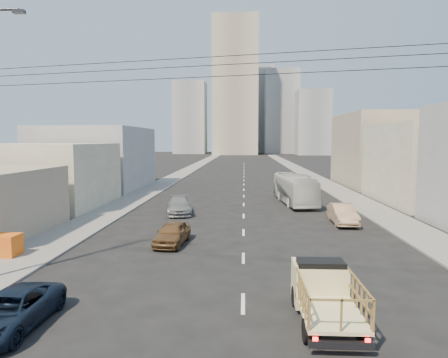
# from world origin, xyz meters

# --- Properties ---
(ground) EXTENTS (420.00, 420.00, 0.00)m
(ground) POSITION_xyz_m (0.00, 0.00, 0.00)
(ground) COLOR black
(ground) RESTS_ON ground
(sidewalk_left) EXTENTS (3.50, 180.00, 0.12)m
(sidewalk_left) POSITION_xyz_m (-11.75, 70.00, 0.06)
(sidewalk_left) COLOR slate
(sidewalk_left) RESTS_ON ground
(sidewalk_right) EXTENTS (3.50, 180.00, 0.12)m
(sidewalk_right) POSITION_xyz_m (11.75, 70.00, 0.06)
(sidewalk_right) COLOR slate
(sidewalk_right) RESTS_ON ground
(lane_dashes) EXTENTS (0.15, 104.00, 0.01)m
(lane_dashes) POSITION_xyz_m (0.00, 53.00, 0.01)
(lane_dashes) COLOR silver
(lane_dashes) RESTS_ON ground
(flatbed_pickup) EXTENTS (1.95, 4.41, 1.90)m
(flatbed_pickup) POSITION_xyz_m (2.85, 0.69, 1.09)
(flatbed_pickup) COLOR beige
(flatbed_pickup) RESTS_ON ground
(navy_pickup) EXTENTS (2.13, 4.50, 1.24)m
(navy_pickup) POSITION_xyz_m (-7.78, -0.47, 0.62)
(navy_pickup) COLOR black
(navy_pickup) RESTS_ON ground
(city_bus) EXTENTS (3.44, 10.66, 2.92)m
(city_bus) POSITION_xyz_m (5.08, 27.10, 1.46)
(city_bus) COLOR #BBBBB7
(city_bus) RESTS_ON ground
(sedan_brown) EXTENTS (2.01, 4.15, 1.37)m
(sedan_brown) POSITION_xyz_m (-4.32, 10.67, 0.68)
(sedan_brown) COLOR brown
(sedan_brown) RESTS_ON ground
(sedan_tan) EXTENTS (1.67, 4.58, 1.50)m
(sedan_tan) POSITION_xyz_m (7.50, 17.24, 0.75)
(sedan_tan) COLOR #A3805F
(sedan_tan) RESTS_ON ground
(sedan_grey) EXTENTS (2.85, 5.17, 1.42)m
(sedan_grey) POSITION_xyz_m (-5.57, 20.78, 0.71)
(sedan_grey) COLOR slate
(sedan_grey) RESTS_ON ground
(overhead_wires) EXTENTS (23.01, 5.02, 0.72)m
(overhead_wires) POSITION_xyz_m (0.00, 1.50, 8.97)
(overhead_wires) COLOR black
(overhead_wires) RESTS_ON ground
(crate_stack) EXTENTS (1.80, 1.20, 1.14)m
(crate_stack) POSITION_xyz_m (-13.00, 7.44, 0.69)
(crate_stack) COLOR orange
(crate_stack) RESTS_ON sidewalk_left
(bldg_right_mid) EXTENTS (11.00, 14.00, 8.00)m
(bldg_right_mid) POSITION_xyz_m (19.50, 28.00, 4.00)
(bldg_right_mid) COLOR #AFA98D
(bldg_right_mid) RESTS_ON ground
(bldg_right_far) EXTENTS (12.00, 16.00, 10.00)m
(bldg_right_far) POSITION_xyz_m (20.00, 44.00, 5.00)
(bldg_right_far) COLOR gray
(bldg_right_far) RESTS_ON ground
(bldg_left_mid) EXTENTS (11.00, 12.00, 6.00)m
(bldg_left_mid) POSITION_xyz_m (-19.00, 24.00, 3.00)
(bldg_left_mid) COLOR #AFA98D
(bldg_left_mid) RESTS_ON ground
(bldg_left_far) EXTENTS (12.00, 16.00, 8.00)m
(bldg_left_far) POSITION_xyz_m (-19.50, 39.00, 4.00)
(bldg_left_far) COLOR gray
(bldg_left_far) RESTS_ON ground
(high_rise_tower) EXTENTS (20.00, 20.00, 60.00)m
(high_rise_tower) POSITION_xyz_m (-4.00, 170.00, 30.00)
(high_rise_tower) COLOR gray
(high_rise_tower) RESTS_ON ground
(midrise_ne) EXTENTS (16.00, 16.00, 40.00)m
(midrise_ne) POSITION_xyz_m (18.00, 185.00, 20.00)
(midrise_ne) COLOR gray
(midrise_ne) RESTS_ON ground
(midrise_nw) EXTENTS (15.00, 15.00, 34.00)m
(midrise_nw) POSITION_xyz_m (-26.00, 180.00, 17.00)
(midrise_nw) COLOR gray
(midrise_nw) RESTS_ON ground
(midrise_back) EXTENTS (18.00, 18.00, 44.00)m
(midrise_back) POSITION_xyz_m (6.00, 200.00, 22.00)
(midrise_back) COLOR gray
(midrise_back) RESTS_ON ground
(midrise_east) EXTENTS (14.00, 14.00, 28.00)m
(midrise_east) POSITION_xyz_m (30.00, 165.00, 14.00)
(midrise_east) COLOR gray
(midrise_east) RESTS_ON ground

